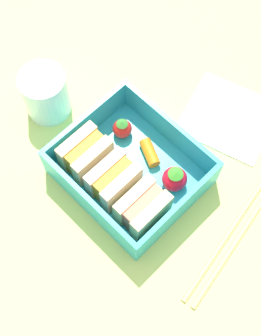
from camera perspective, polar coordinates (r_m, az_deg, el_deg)
ground_plane at (r=62.11cm, az=0.00°, el=-1.36°), size 120.00×120.00×2.00cm
bento_tray at (r=60.62cm, az=0.00°, el=-0.79°), size 16.83×14.83×1.20cm
bento_rim at (r=57.97cm, az=0.00°, el=0.31°), size 16.83×14.83×4.58cm
sandwich_left at (r=55.85cm, az=1.50°, el=-4.93°), size 4.23×5.86×4.83cm
sandwich_center_left at (r=57.09cm, az=-2.09°, el=-1.54°), size 4.23×5.86×4.83cm
sandwich_center at (r=58.74cm, az=-5.48°, el=1.69°), size 4.23×5.86×4.83cm
strawberry_left at (r=58.16cm, az=5.40°, el=-1.30°), size 3.18×3.18×3.78cm
carrot_stick_far_left at (r=60.46cm, az=2.27°, el=1.97°), size 3.97×2.93×1.55cm
strawberry_far_left at (r=61.29cm, az=-1.01°, el=4.88°), size 2.55×2.55×3.15cm
chopstick_pair at (r=59.41cm, az=12.17°, el=-8.54°), size 4.97×19.25×0.70cm
drinking_glass at (r=63.85cm, az=-10.31°, el=8.89°), size 6.15×6.15×7.05cm
folded_napkin at (r=66.25cm, az=11.90°, el=6.10°), size 14.32×13.69×0.40cm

